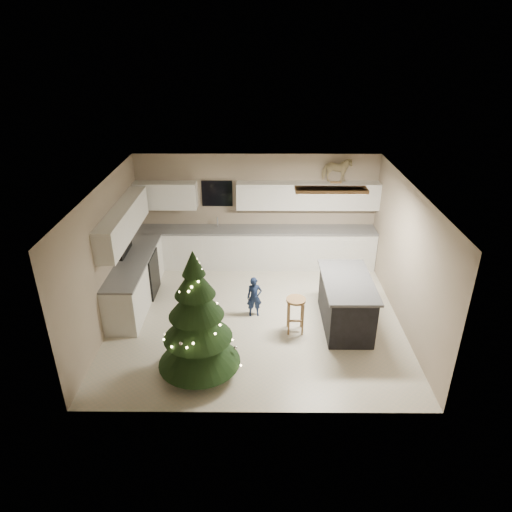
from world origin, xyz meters
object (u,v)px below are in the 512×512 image
rocking_horse (337,170)px  toddler (254,297)px  bar_stool (296,307)px  christmas_tree (197,325)px  island (346,302)px

rocking_horse → toddler: bearing=145.5°
bar_stool → christmas_tree: (-1.63, -1.15, 0.38)m
toddler → rocking_horse: rocking_horse is taller
island → toddler: 1.73m
island → christmas_tree: size_ratio=0.78×
island → bar_stool: (-0.95, -0.22, 0.04)m
bar_stool → toddler: size_ratio=0.84×
bar_stool → island: bearing=13.1°
island → toddler: size_ratio=2.09×
christmas_tree → toddler: christmas_tree is taller
bar_stool → christmas_tree: 2.03m
island → bar_stool: 0.98m
island → bar_stool: island is taller
bar_stool → toddler: (-0.76, 0.52, -0.11)m
toddler → rocking_horse: (1.79, 2.26, 1.88)m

